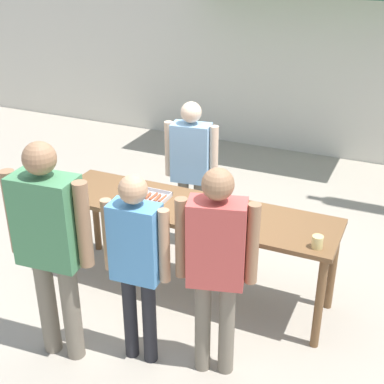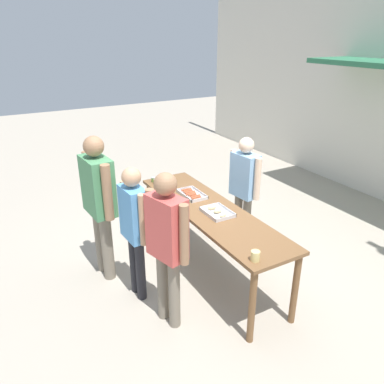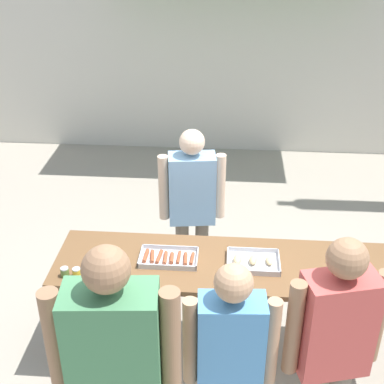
{
  "view_description": "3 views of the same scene",
  "coord_description": "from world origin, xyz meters",
  "px_view_note": "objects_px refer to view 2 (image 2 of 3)",
  "views": [
    {
      "loc": [
        1.7,
        -3.79,
        3.05
      ],
      "look_at": [
        0.0,
        0.0,
        1.04
      ],
      "focal_mm": 50.0,
      "sensor_mm": 36.0,
      "label": 1
    },
    {
      "loc": [
        3.44,
        -2.19,
        2.86
      ],
      "look_at": [
        -0.46,
        0.01,
        0.94
      ],
      "focal_mm": 35.0,
      "sensor_mm": 36.0,
      "label": 2
    },
    {
      "loc": [
        -0.06,
        -3.11,
        3.19
      ],
      "look_at": [
        -0.35,
        0.77,
        1.03
      ],
      "focal_mm": 50.0,
      "sensor_mm": 36.0,
      "label": 3
    }
  ],
  "objects_px": {
    "beer_cup": "(255,256)",
    "person_customer_holding_hotdog": "(99,197)",
    "condiment_jar_mustard": "(153,180)",
    "condiment_jar_ketchup": "(156,181)",
    "food_tray_sausages": "(192,194)",
    "person_server_behind_table": "(244,183)",
    "person_customer_waiting_in_line": "(134,222)",
    "person_customer_with_cup": "(167,238)",
    "food_tray_buns": "(217,212)"
  },
  "relations": [
    {
      "from": "condiment_jar_mustard",
      "to": "condiment_jar_ketchup",
      "type": "relative_size",
      "value": 1.0
    },
    {
      "from": "food_tray_sausages",
      "to": "person_customer_waiting_in_line",
      "type": "distance_m",
      "value": 1.08
    },
    {
      "from": "beer_cup",
      "to": "person_customer_holding_hotdog",
      "type": "relative_size",
      "value": 0.06
    },
    {
      "from": "condiment_jar_ketchup",
      "to": "person_customer_holding_hotdog",
      "type": "bearing_deg",
      "value": -63.28
    },
    {
      "from": "condiment_jar_ketchup",
      "to": "person_customer_waiting_in_line",
      "type": "height_order",
      "value": "person_customer_waiting_in_line"
    },
    {
      "from": "beer_cup",
      "to": "person_server_behind_table",
      "type": "bearing_deg",
      "value": 146.61
    },
    {
      "from": "person_customer_holding_hotdog",
      "to": "person_customer_with_cup",
      "type": "height_order",
      "value": "person_customer_holding_hotdog"
    },
    {
      "from": "beer_cup",
      "to": "person_customer_with_cup",
      "type": "bearing_deg",
      "value": -132.54
    },
    {
      "from": "condiment_jar_ketchup",
      "to": "person_customer_holding_hotdog",
      "type": "xyz_separation_m",
      "value": [
        0.47,
        -0.94,
        0.15
      ]
    },
    {
      "from": "condiment_jar_mustard",
      "to": "condiment_jar_ketchup",
      "type": "height_order",
      "value": "same"
    },
    {
      "from": "food_tray_sausages",
      "to": "beer_cup",
      "type": "height_order",
      "value": "beer_cup"
    },
    {
      "from": "person_server_behind_table",
      "to": "person_customer_waiting_in_line",
      "type": "distance_m",
      "value": 1.77
    },
    {
      "from": "person_server_behind_table",
      "to": "condiment_jar_ketchup",
      "type": "bearing_deg",
      "value": -133.2
    },
    {
      "from": "food_tray_buns",
      "to": "person_server_behind_table",
      "type": "bearing_deg",
      "value": 122.77
    },
    {
      "from": "food_tray_buns",
      "to": "person_customer_holding_hotdog",
      "type": "height_order",
      "value": "person_customer_holding_hotdog"
    },
    {
      "from": "food_tray_buns",
      "to": "beer_cup",
      "type": "bearing_deg",
      "value": -12.74
    },
    {
      "from": "condiment_jar_mustard",
      "to": "condiment_jar_ketchup",
      "type": "bearing_deg",
      "value": -0.17
    },
    {
      "from": "person_server_behind_table",
      "to": "food_tray_buns",
      "type": "bearing_deg",
      "value": -64.6
    },
    {
      "from": "person_server_behind_table",
      "to": "person_customer_holding_hotdog",
      "type": "xyz_separation_m",
      "value": [
        -0.25,
        -1.94,
        0.12
      ]
    },
    {
      "from": "person_customer_with_cup",
      "to": "person_server_behind_table",
      "type": "bearing_deg",
      "value": -75.25
    },
    {
      "from": "person_customer_holding_hotdog",
      "to": "person_customer_waiting_in_line",
      "type": "distance_m",
      "value": 0.64
    },
    {
      "from": "condiment_jar_mustard",
      "to": "person_customer_holding_hotdog",
      "type": "height_order",
      "value": "person_customer_holding_hotdog"
    },
    {
      "from": "beer_cup",
      "to": "person_server_behind_table",
      "type": "relative_size",
      "value": 0.06
    },
    {
      "from": "condiment_jar_mustard",
      "to": "person_customer_waiting_in_line",
      "type": "relative_size",
      "value": 0.04
    },
    {
      "from": "person_server_behind_table",
      "to": "person_customer_holding_hotdog",
      "type": "bearing_deg",
      "value": -104.75
    },
    {
      "from": "food_tray_sausages",
      "to": "person_server_behind_table",
      "type": "xyz_separation_m",
      "value": [
        0.12,
        0.76,
        0.05
      ]
    },
    {
      "from": "food_tray_sausages",
      "to": "person_customer_with_cup",
      "type": "distance_m",
      "value": 1.35
    },
    {
      "from": "condiment_jar_mustard",
      "to": "person_server_behind_table",
      "type": "relative_size",
      "value": 0.04
    },
    {
      "from": "condiment_jar_mustard",
      "to": "food_tray_sausages",
      "type": "bearing_deg",
      "value": 19.35
    },
    {
      "from": "person_server_behind_table",
      "to": "person_customer_waiting_in_line",
      "type": "xyz_separation_m",
      "value": [
        0.34,
        -1.73,
        0.0
      ]
    },
    {
      "from": "person_customer_holding_hotdog",
      "to": "person_customer_with_cup",
      "type": "bearing_deg",
      "value": -169.42
    },
    {
      "from": "beer_cup",
      "to": "condiment_jar_mustard",
      "type": "bearing_deg",
      "value": -179.64
    },
    {
      "from": "condiment_jar_mustard",
      "to": "person_server_behind_table",
      "type": "distance_m",
      "value": 1.28
    },
    {
      "from": "beer_cup",
      "to": "person_customer_holding_hotdog",
      "type": "height_order",
      "value": "person_customer_holding_hotdog"
    },
    {
      "from": "condiment_jar_ketchup",
      "to": "person_customer_with_cup",
      "type": "xyz_separation_m",
      "value": [
        1.64,
        -0.62,
        0.09
      ]
    },
    {
      "from": "person_server_behind_table",
      "to": "person_customer_waiting_in_line",
      "type": "bearing_deg",
      "value": -86.16
    },
    {
      "from": "person_customer_waiting_in_line",
      "to": "condiment_jar_ketchup",
      "type": "bearing_deg",
      "value": -38.3
    },
    {
      "from": "food_tray_buns",
      "to": "person_customer_holding_hotdog",
      "type": "bearing_deg",
      "value": -122.08
    },
    {
      "from": "person_customer_with_cup",
      "to": "food_tray_buns",
      "type": "bearing_deg",
      "value": -78.26
    },
    {
      "from": "condiment_jar_mustard",
      "to": "person_customer_holding_hotdog",
      "type": "bearing_deg",
      "value": -59.35
    },
    {
      "from": "food_tray_sausages",
      "to": "beer_cup",
      "type": "bearing_deg",
      "value": -8.04
    },
    {
      "from": "person_customer_holding_hotdog",
      "to": "condiment_jar_ketchup",
      "type": "bearing_deg",
      "value": -68.05
    },
    {
      "from": "beer_cup",
      "to": "person_customer_waiting_in_line",
      "type": "distance_m",
      "value": 1.37
    },
    {
      "from": "condiment_jar_mustard",
      "to": "person_server_behind_table",
      "type": "height_order",
      "value": "person_server_behind_table"
    },
    {
      "from": "food_tray_sausages",
      "to": "condiment_jar_mustard",
      "type": "bearing_deg",
      "value": -160.65
    },
    {
      "from": "food_tray_buns",
      "to": "person_customer_holding_hotdog",
      "type": "relative_size",
      "value": 0.21
    },
    {
      "from": "food_tray_sausages",
      "to": "food_tray_buns",
      "type": "relative_size",
      "value": 1.12
    },
    {
      "from": "person_server_behind_table",
      "to": "condiment_jar_mustard",
      "type": "bearing_deg",
      "value": -136.23
    },
    {
      "from": "food_tray_sausages",
      "to": "condiment_jar_mustard",
      "type": "xyz_separation_m",
      "value": [
        -0.69,
        -0.24,
        0.02
      ]
    },
    {
      "from": "person_server_behind_table",
      "to": "person_customer_holding_hotdog",
      "type": "height_order",
      "value": "person_customer_holding_hotdog"
    }
  ]
}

